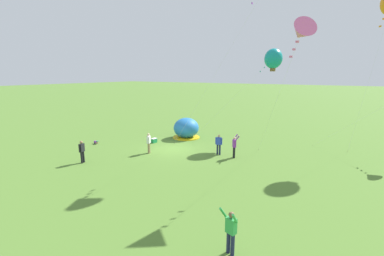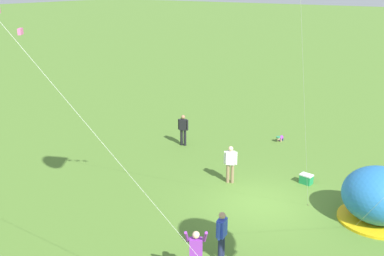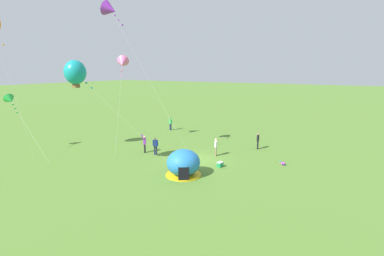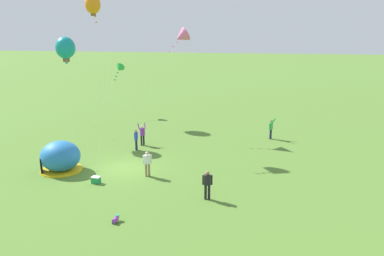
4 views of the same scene
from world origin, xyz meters
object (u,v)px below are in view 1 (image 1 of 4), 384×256
at_px(person_far_back, 219,144).
at_px(person_with_toddler, 149,142).
at_px(toddler_crawling, 96,142).
at_px(kite_teal, 273,59).
at_px(popup_tent, 186,128).
at_px(person_watching_sky, 82,151).
at_px(person_near_tent, 231,230).
at_px(cooler_box, 154,140).
at_px(kite_pink, 301,32).
at_px(person_arms_raised, 234,146).

distance_m(person_far_back, person_with_toddler, 5.88).
relative_size(toddler_crawling, person_with_toddler, 0.32).
distance_m(toddler_crawling, person_far_back, 11.93).
bearing_deg(kite_teal, popup_tent, -66.40).
bearing_deg(person_far_back, person_with_toddler, -63.11).
bearing_deg(toddler_crawling, popup_tent, 137.18).
bearing_deg(person_watching_sky, person_far_back, 131.82).
bearing_deg(kite_teal, person_far_back, -18.28).
bearing_deg(popup_tent, person_near_tent, 37.67).
distance_m(popup_tent, toddler_crawling, 8.98).
bearing_deg(person_watching_sky, person_with_toddler, 148.71).
height_order(cooler_box, kite_teal, kite_teal).
relative_size(person_with_toddler, kite_pink, 0.18).
distance_m(person_near_tent, kite_teal, 19.22).
xyz_separation_m(person_with_toddler, person_arms_raised, (-2.61, 6.64, 0.03)).
bearing_deg(toddler_crawling, kite_teal, 125.75).
xyz_separation_m(person_watching_sky, kite_teal, (-14.01, 10.23, 7.04)).
bearing_deg(person_far_back, kite_teal, 161.72).
xyz_separation_m(person_arms_raised, kite_pink, (2.33, 4.68, 7.91)).
bearing_deg(cooler_box, person_near_tent, 49.17).
xyz_separation_m(popup_tent, cooler_box, (3.34, -1.61, -0.78)).
bearing_deg(person_watching_sky, person_near_tent, 75.16).
distance_m(cooler_box, person_far_back, 7.08).
height_order(person_watching_sky, kite_pink, kite_pink).
height_order(popup_tent, person_far_back, popup_tent).
height_order(cooler_box, person_near_tent, person_near_tent).
height_order(person_watching_sky, person_arms_raised, person_arms_raised).
bearing_deg(person_far_back, toddler_crawling, -75.26).
height_order(cooler_box, person_with_toddler, person_with_toddler).
bearing_deg(cooler_box, kite_teal, 125.74).
bearing_deg(person_arms_raised, person_with_toddler, -68.54).
height_order(toddler_crawling, person_arms_raised, person_arms_raised).
xyz_separation_m(popup_tent, person_near_tent, (14.22, 10.98, 0.00)).
relative_size(cooler_box, person_watching_sky, 0.34).
bearing_deg(popup_tent, person_far_back, 56.96).
relative_size(toddler_crawling, kite_pink, 0.06).
bearing_deg(person_near_tent, kite_pink, 176.42).
xyz_separation_m(person_watching_sky, kite_pink, (-4.73, 14.02, 7.95)).
bearing_deg(person_with_toddler, person_watching_sky, -31.29).
xyz_separation_m(toddler_crawling, kite_pink, (-0.64, 17.58, 8.73)).
relative_size(popup_tent, toddler_crawling, 5.11).
relative_size(person_with_toddler, kite_teal, 0.19).
height_order(popup_tent, kite_teal, kite_teal).
distance_m(person_watching_sky, person_arms_raised, 11.71).
distance_m(kite_pink, kite_teal, 10.07).
bearing_deg(person_near_tent, person_with_toddler, -126.66).
relative_size(cooler_box, person_arms_raised, 0.31).
distance_m(person_arms_raised, kite_teal, 9.91).
bearing_deg(person_watching_sky, cooler_box, 172.92).
xyz_separation_m(cooler_box, person_arms_raised, (0.24, 8.44, 0.78)).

